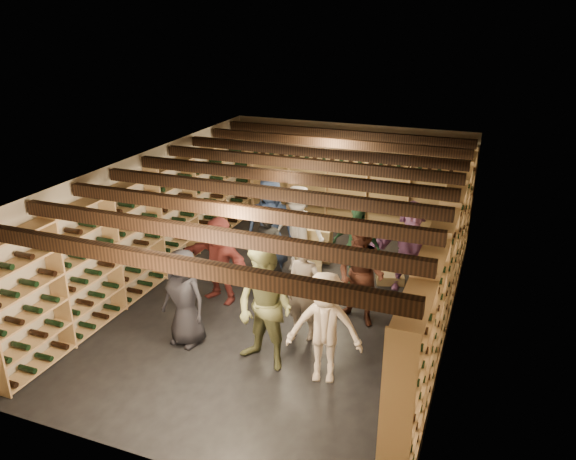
{
  "coord_description": "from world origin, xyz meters",
  "views": [
    {
      "loc": [
        3.16,
        -8.07,
        4.77
      ],
      "look_at": [
        -0.04,
        0.2,
        1.26
      ],
      "focal_mm": 35.0,
      "sensor_mm": 36.0,
      "label": 1
    }
  ],
  "objects_px": {
    "crate_stack_left": "(308,259)",
    "person_0": "(184,298)",
    "person_3": "(325,328)",
    "person_6": "(270,224)",
    "person_9": "(298,229)",
    "person_2": "(265,308)",
    "person_8": "(361,275)",
    "person_5": "(219,259)",
    "crate_loose": "(390,278)",
    "person_7": "(304,291)",
    "crate_stack_right": "(319,244)",
    "person_1": "(268,254)",
    "person_11": "(410,246)",
    "person_10": "(356,247)"
  },
  "relations": [
    {
      "from": "crate_stack_left",
      "to": "crate_loose",
      "type": "distance_m",
      "value": 1.6
    },
    {
      "from": "person_6",
      "to": "person_11",
      "type": "distance_m",
      "value": 2.69
    },
    {
      "from": "person_8",
      "to": "person_7",
      "type": "bearing_deg",
      "value": -119.27
    },
    {
      "from": "person_1",
      "to": "person_9",
      "type": "height_order",
      "value": "person_9"
    },
    {
      "from": "person_8",
      "to": "person_9",
      "type": "relative_size",
      "value": 1.01
    },
    {
      "from": "person_5",
      "to": "person_8",
      "type": "relative_size",
      "value": 0.9
    },
    {
      "from": "crate_stack_left",
      "to": "person_0",
      "type": "bearing_deg",
      "value": -106.57
    },
    {
      "from": "person_9",
      "to": "person_5",
      "type": "bearing_deg",
      "value": -123.64
    },
    {
      "from": "person_5",
      "to": "person_1",
      "type": "bearing_deg",
      "value": 45.26
    },
    {
      "from": "person_6",
      "to": "person_11",
      "type": "xyz_separation_m",
      "value": [
        2.69,
        0.07,
        -0.08
      ]
    },
    {
      "from": "person_5",
      "to": "person_6",
      "type": "distance_m",
      "value": 1.59
    },
    {
      "from": "person_1",
      "to": "person_8",
      "type": "xyz_separation_m",
      "value": [
        1.72,
        -0.32,
        0.05
      ]
    },
    {
      "from": "person_1",
      "to": "person_8",
      "type": "bearing_deg",
      "value": -3.02
    },
    {
      "from": "crate_stack_left",
      "to": "person_0",
      "type": "xyz_separation_m",
      "value": [
        -0.9,
        -3.04,
        0.51
      ]
    },
    {
      "from": "person_6",
      "to": "person_10",
      "type": "height_order",
      "value": "person_6"
    },
    {
      "from": "person_1",
      "to": "person_9",
      "type": "relative_size",
      "value": 0.95
    },
    {
      "from": "person_1",
      "to": "person_2",
      "type": "bearing_deg",
      "value": -60.66
    },
    {
      "from": "crate_stack_left",
      "to": "person_7",
      "type": "height_order",
      "value": "person_7"
    },
    {
      "from": "person_6",
      "to": "crate_stack_right",
      "type": "bearing_deg",
      "value": 19.66
    },
    {
      "from": "person_5",
      "to": "person_8",
      "type": "xyz_separation_m",
      "value": [
        2.46,
        0.1,
        0.09
      ]
    },
    {
      "from": "person_1",
      "to": "person_6",
      "type": "bearing_deg",
      "value": 118.56
    },
    {
      "from": "crate_stack_left",
      "to": "person_3",
      "type": "relative_size",
      "value": 0.37
    },
    {
      "from": "person_5",
      "to": "person_9",
      "type": "bearing_deg",
      "value": 78.08
    },
    {
      "from": "crate_loose",
      "to": "person_2",
      "type": "bearing_deg",
      "value": -109.45
    },
    {
      "from": "person_0",
      "to": "person_9",
      "type": "xyz_separation_m",
      "value": [
        0.69,
        3.02,
        0.08
      ]
    },
    {
      "from": "person_2",
      "to": "person_9",
      "type": "height_order",
      "value": "person_2"
    },
    {
      "from": "crate_stack_right",
      "to": "person_0",
      "type": "relative_size",
      "value": 0.44
    },
    {
      "from": "person_2",
      "to": "person_8",
      "type": "bearing_deg",
      "value": 74.21
    },
    {
      "from": "person_6",
      "to": "person_8",
      "type": "distance_m",
      "value": 2.61
    },
    {
      "from": "person_7",
      "to": "person_10",
      "type": "relative_size",
      "value": 0.97
    },
    {
      "from": "person_7",
      "to": "person_11",
      "type": "distance_m",
      "value": 2.54
    },
    {
      "from": "person_3",
      "to": "person_7",
      "type": "xyz_separation_m",
      "value": [
        -0.63,
        0.94,
        -0.02
      ]
    },
    {
      "from": "person_6",
      "to": "person_9",
      "type": "height_order",
      "value": "person_6"
    },
    {
      "from": "crate_loose",
      "to": "person_5",
      "type": "relative_size",
      "value": 0.33
    },
    {
      "from": "crate_stack_right",
      "to": "person_9",
      "type": "distance_m",
      "value": 0.8
    },
    {
      "from": "person_3",
      "to": "person_2",
      "type": "bearing_deg",
      "value": 166.77
    },
    {
      "from": "person_1",
      "to": "crate_stack_left",
      "type": "bearing_deg",
      "value": 82.37
    },
    {
      "from": "person_0",
      "to": "person_2",
      "type": "distance_m",
      "value": 1.37
    },
    {
      "from": "person_3",
      "to": "person_6",
      "type": "height_order",
      "value": "person_6"
    },
    {
      "from": "person_2",
      "to": "person_5",
      "type": "bearing_deg",
      "value": 149.59
    },
    {
      "from": "person_6",
      "to": "person_9",
      "type": "relative_size",
      "value": 1.07
    },
    {
      "from": "crate_loose",
      "to": "person_9",
      "type": "distance_m",
      "value": 1.96
    },
    {
      "from": "person_2",
      "to": "person_6",
      "type": "relative_size",
      "value": 1.01
    },
    {
      "from": "person_1",
      "to": "person_11",
      "type": "relative_size",
      "value": 0.97
    },
    {
      "from": "crate_stack_right",
      "to": "person_6",
      "type": "distance_m",
      "value": 1.16
    },
    {
      "from": "crate_stack_left",
      "to": "crate_stack_right",
      "type": "xyz_separation_m",
      "value": [
        0.03,
        0.55,
        0.08
      ]
    },
    {
      "from": "person_11",
      "to": "person_2",
      "type": "bearing_deg",
      "value": -137.59
    },
    {
      "from": "person_9",
      "to": "person_11",
      "type": "bearing_deg",
      "value": -5.57
    },
    {
      "from": "person_3",
      "to": "person_6",
      "type": "xyz_separation_m",
      "value": [
        -2.09,
        3.1,
        0.1
      ]
    },
    {
      "from": "person_2",
      "to": "person_11",
      "type": "relative_size",
      "value": 1.1
    }
  ]
}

